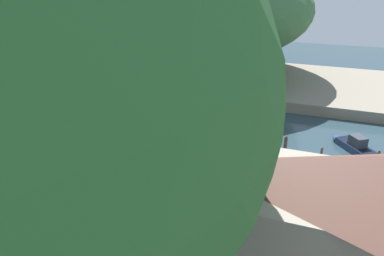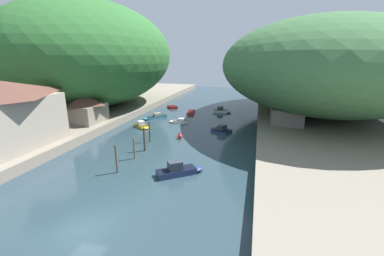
% 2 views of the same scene
% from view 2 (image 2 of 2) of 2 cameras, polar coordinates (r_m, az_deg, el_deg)
% --- Properties ---
extents(water_surface, '(130.00, 130.00, 0.00)m').
position_cam_2_polar(water_surface, '(48.00, -1.31, 0.07)').
color(water_surface, '#283D47').
rests_on(water_surface, ground).
extents(left_bank, '(22.00, 120.00, 1.37)m').
position_cam_2_polar(left_bank, '(58.80, -24.36, 2.28)').
color(left_bank, gray).
rests_on(left_bank, ground).
extents(right_bank, '(22.00, 120.00, 1.37)m').
position_cam_2_polar(right_bank, '(47.50, 27.64, -1.11)').
color(right_bank, gray).
rests_on(right_bank, ground).
extents(hillside_left, '(34.28, 48.00, 23.42)m').
position_cam_2_polar(hillside_left, '(65.19, -21.49, 14.83)').
color(hillside_left, '#2D662D').
rests_on(hillside_left, left_bank).
extents(hillside_right, '(40.72, 57.01, 19.32)m').
position_cam_2_polar(hillside_right, '(61.72, 26.69, 12.34)').
color(hillside_right, '#3D6B3D').
rests_on(hillside_right, right_bank).
extents(waterfront_building, '(6.88, 14.72, 8.77)m').
position_cam_2_polar(waterfront_building, '(39.44, -36.01, 2.31)').
color(waterfront_building, gray).
rests_on(waterfront_building, left_bank).
extents(boathouse_shed, '(6.41, 6.82, 5.13)m').
position_cam_2_polar(boathouse_shed, '(50.09, -22.85, 4.22)').
color(boathouse_shed, gray).
rests_on(boathouse_shed, left_bank).
extents(right_bank_cottage, '(5.67, 7.18, 4.37)m').
position_cam_2_polar(right_bank_cottage, '(48.52, 20.28, 3.66)').
color(right_bank_cottage, slate).
rests_on(right_bank_cottage, right_bank).
extents(boat_far_right_bank, '(2.10, 5.08, 0.53)m').
position_cam_2_polar(boat_far_right_bank, '(60.54, -0.12, 3.66)').
color(boat_far_right_bank, red).
rests_on(boat_far_right_bank, water_surface).
extents(boat_near_quay, '(5.42, 4.63, 1.66)m').
position_cam_2_polar(boat_near_quay, '(29.60, -2.55, -9.29)').
color(boat_near_quay, navy).
rests_on(boat_near_quay, water_surface).
extents(boat_open_rowboat, '(3.92, 3.71, 1.19)m').
position_cam_2_polar(boat_open_rowboat, '(48.82, -11.03, 0.48)').
color(boat_open_rowboat, gold).
rests_on(boat_open_rowboat, water_surface).
extents(boat_cabin_cruiser, '(4.23, 2.18, 1.34)m').
position_cam_2_polar(boat_cabin_cruiser, '(61.36, 6.75, 3.86)').
color(boat_cabin_cruiser, silver).
rests_on(boat_cabin_cruiser, water_surface).
extents(boat_red_skiff, '(4.47, 5.10, 1.16)m').
position_cam_2_polar(boat_red_skiff, '(55.32, -8.36, 2.43)').
color(boat_red_skiff, teal).
rests_on(boat_red_skiff, water_surface).
extents(boat_white_cruiser, '(4.17, 2.27, 0.87)m').
position_cam_2_polar(boat_white_cruiser, '(51.67, -2.93, 1.52)').
color(boat_white_cruiser, white).
rests_on(boat_white_cruiser, water_surface).
extents(boat_mid_channel, '(3.62, 3.80, 0.56)m').
position_cam_2_polar(boat_mid_channel, '(66.37, -4.50, 4.71)').
color(boat_mid_channel, red).
rests_on(boat_mid_channel, water_surface).
extents(boat_small_dinghy, '(4.36, 3.66, 1.29)m').
position_cam_2_polar(boat_small_dinghy, '(45.69, 6.28, -0.35)').
color(boat_small_dinghy, navy).
rests_on(boat_small_dinghy, water_surface).
extents(mooring_post_nearest, '(0.22, 0.22, 3.45)m').
position_cam_2_polar(mooring_post_nearest, '(30.64, -16.49, -6.54)').
color(mooring_post_nearest, brown).
rests_on(mooring_post_nearest, water_surface).
extents(mooring_post_second, '(0.21, 0.21, 2.94)m').
position_cam_2_polar(mooring_post_second, '(34.17, -12.74, -4.37)').
color(mooring_post_second, brown).
rests_on(mooring_post_second, water_surface).
extents(mooring_post_middle, '(0.30, 0.30, 3.45)m').
position_cam_2_polar(mooring_post_middle, '(36.62, -10.55, -2.44)').
color(mooring_post_middle, '#4C3D2D').
rests_on(mooring_post_middle, water_surface).
extents(mooring_post_fourth, '(0.23, 0.23, 3.36)m').
position_cam_2_polar(mooring_post_fourth, '(40.27, -9.43, -0.77)').
color(mooring_post_fourth, '#4C3D2D').
rests_on(mooring_post_fourth, water_surface).
extents(channel_buoy_near, '(0.79, 0.79, 1.19)m').
position_cam_2_polar(channel_buoy_near, '(41.66, -2.75, -1.77)').
color(channel_buoy_near, red).
rests_on(channel_buoy_near, water_surface).
extents(person_on_quay, '(0.34, 0.43, 1.69)m').
position_cam_2_polar(person_on_quay, '(40.25, -29.25, -1.67)').
color(person_on_quay, '#282D3D').
rests_on(person_on_quay, left_bank).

